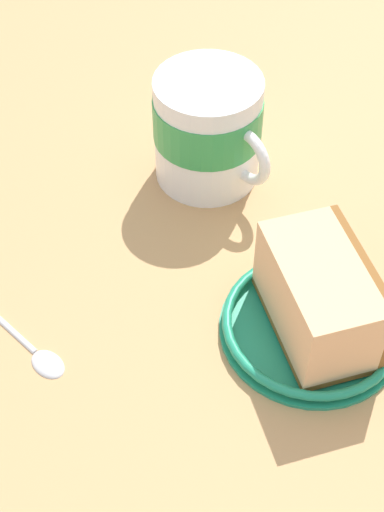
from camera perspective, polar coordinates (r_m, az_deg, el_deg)
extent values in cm
cube|color=tan|center=(60.90, 5.50, -5.25)|extent=(138.29, 138.29, 2.92)
cylinder|color=#1E8C66|center=(59.02, 8.79, -5.32)|extent=(13.87, 13.87, 0.67)
torus|color=#1E8C66|center=(58.45, 8.88, -4.91)|extent=(13.50, 13.50, 0.74)
cube|color=brown|center=(58.51, 8.87, -4.95)|extent=(10.75, 5.89, 0.60)
cube|color=#EAB27F|center=(55.82, 9.27, -2.88)|extent=(10.75, 5.89, 6.22)
cube|color=brown|center=(56.93, 12.18, -2.15)|extent=(10.66, 0.80, 6.22)
cylinder|color=white|center=(67.23, 1.42, 9.45)|extent=(9.25, 9.25, 10.03)
cylinder|color=green|center=(66.43, 1.44, 10.29)|extent=(9.44, 9.44, 3.91)
cylinder|color=black|center=(65.65, 1.46, 11.15)|extent=(8.14, 8.14, 0.40)
torus|color=white|center=(64.65, 4.10, 7.42)|extent=(5.26, 3.04, 5.34)
ellipsoid|color=silver|center=(57.55, -10.73, -7.69)|extent=(3.60, 3.26, 0.80)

